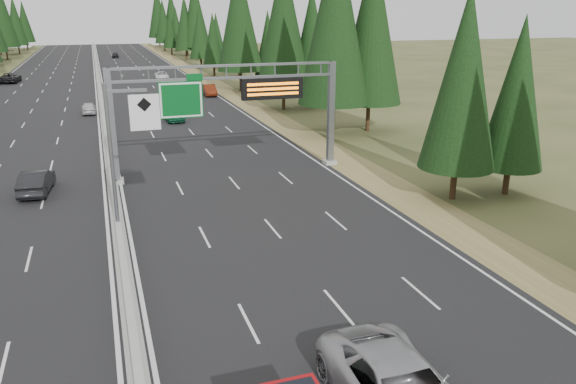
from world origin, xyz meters
name	(u,v)px	position (x,y,z in m)	size (l,w,h in m)	color
road	(100,95)	(0.00, 80.00, 0.04)	(32.00, 260.00, 0.08)	black
shoulder_right	(224,90)	(17.80, 80.00, 0.03)	(3.60, 260.00, 0.06)	olive
median_barrier	(100,92)	(0.00, 80.00, 0.41)	(0.70, 260.00, 0.85)	gray
sign_gantry	(237,102)	(8.92, 34.88, 5.27)	(16.75, 0.98, 7.80)	slate
hov_sign_pole	(123,150)	(0.58, 24.97, 4.72)	(2.80, 0.50, 8.00)	slate
tree_row_right	(275,26)	(22.22, 68.00, 9.51)	(11.58, 239.75, 18.81)	black
car_ahead_green	(173,114)	(7.15, 56.95, 0.86)	(1.85, 4.60, 1.57)	#135637
car_ahead_dkred	(209,90)	(14.50, 74.33, 0.83)	(1.59, 4.56, 1.50)	#61200D
car_ahead_dkgrey	(151,105)	(5.53, 64.31, 0.78)	(1.95, 4.80, 1.39)	black
car_ahead_white	(162,76)	(10.38, 95.89, 0.73)	(2.17, 4.71, 1.31)	white
car_ahead_far	(115,55)	(4.81, 146.99, 0.76)	(1.60, 3.97, 1.35)	black
car_onc_near	(36,182)	(-4.69, 34.42, 0.85)	(1.62, 4.66, 1.54)	black
car_onc_white	(89,108)	(-1.50, 64.43, 0.75)	(1.58, 3.92, 1.34)	#BDBDBD
car_onc_far	(10,78)	(-13.74, 99.41, 0.89)	(2.69, 5.82, 1.62)	black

